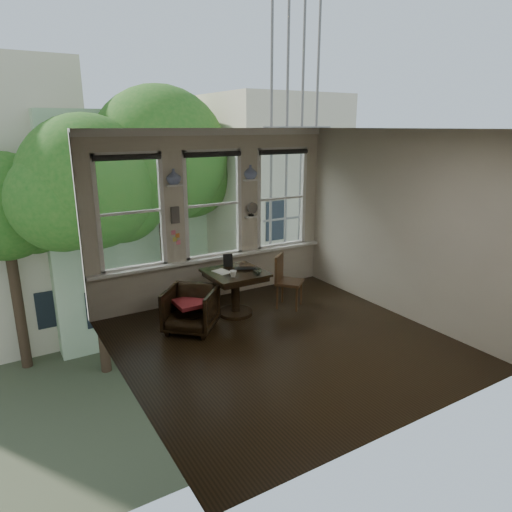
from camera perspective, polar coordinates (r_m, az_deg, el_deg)
ground at (r=6.75m, az=3.35°, el=-10.76°), size 4.50×4.50×0.00m
ceiling at (r=6.03m, az=3.82°, el=15.60°), size 4.50×4.50×0.00m
wall_back at (r=8.13m, az=-5.47°, el=5.02°), size 4.50×0.00×4.50m
wall_front at (r=4.64m, az=19.55°, el=-4.33°), size 4.50×0.00×4.50m
wall_left at (r=5.33m, az=-16.82°, el=-1.49°), size 0.00×4.50×4.50m
wall_right at (r=7.70m, az=17.54°, el=3.72°), size 0.00×4.50×4.50m
window_left at (r=7.60m, az=-15.45°, el=5.27°), size 1.10×0.12×1.90m
window_center at (r=8.10m, az=-5.51°, el=6.41°), size 1.10×0.12×1.90m
window_right at (r=8.81m, az=3.08°, el=7.23°), size 1.10×0.12×1.90m
shelf_left at (r=7.67m, az=-10.20°, el=8.72°), size 0.26×0.16×0.03m
shelf_right at (r=8.29m, az=-0.70°, el=9.49°), size 0.26×0.16×0.03m
intercom at (r=7.77m, az=-10.10°, el=5.08°), size 0.14×0.06×0.28m
sticky_notes at (r=7.85m, az=-9.99°, el=2.58°), size 0.16×0.01×0.24m
desk_fan at (r=8.36m, az=-0.62°, el=5.60°), size 0.20×0.20×0.24m
vase_left at (r=7.65m, az=-10.25°, el=9.75°), size 0.24×0.24×0.25m
vase_right at (r=8.28m, az=-0.70°, el=10.45°), size 0.24×0.24×0.25m
table at (r=7.56m, az=-2.59°, el=-4.66°), size 0.90×0.90×0.75m
armchair_left at (r=7.06m, az=-8.15°, el=-6.64°), size 1.04×1.05×0.68m
cushion_red at (r=7.02m, az=-8.19°, el=-5.81°), size 0.45×0.45×0.06m
side_chair_right at (r=7.86m, az=4.22°, el=-3.21°), size 0.59×0.59×0.92m
laptop at (r=7.47m, az=-1.25°, el=-1.74°), size 0.43×0.36×0.03m
mug at (r=7.16m, az=-2.87°, el=-2.23°), size 0.12×0.12×0.10m
drinking_glass at (r=7.25m, az=0.16°, el=-1.97°), size 0.17×0.17×0.10m
tablet at (r=7.66m, az=-3.52°, el=-0.55°), size 0.18×0.12×0.22m
papers at (r=7.43m, az=-4.28°, el=-1.96°), size 0.27×0.34×0.00m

